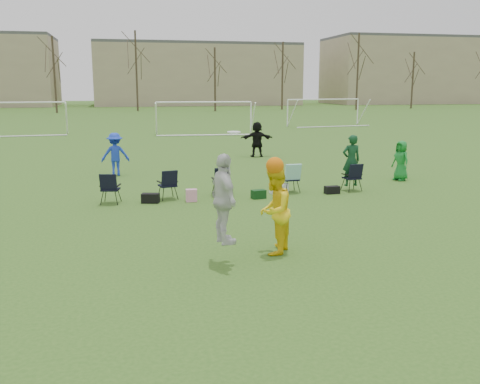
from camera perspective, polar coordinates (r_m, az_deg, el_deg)
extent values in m
plane|color=#2F561B|center=(9.93, 0.43, -10.11)|extent=(260.00, 260.00, 0.00)
imported|color=#1A39C7|center=(22.48, -13.17, 3.94)|extent=(1.16, 0.71, 1.75)
imported|color=#157A29|center=(21.69, 16.78, 3.23)|extent=(0.69, 0.87, 1.54)
imported|color=black|center=(27.82, 1.83, 5.66)|extent=(1.73, 0.72, 1.81)
imported|color=silver|center=(10.80, -1.73, -0.77)|extent=(0.65, 1.15, 1.86)
imported|color=yellow|center=(11.62, 3.69, -2.02)|extent=(1.10, 1.17, 1.91)
sphere|color=orange|center=(11.44, 3.75, 2.80)|extent=(0.38, 0.38, 0.38)
cylinder|color=white|center=(10.64, -0.65, 6.40)|extent=(0.27, 0.27, 0.04)
imported|color=#103B1F|center=(19.16, 11.79, 3.32)|extent=(0.66, 0.44, 1.80)
cube|color=black|center=(17.04, -9.52, -0.65)|extent=(0.61, 0.42, 0.30)
cube|color=pink|center=(17.04, -5.20, -0.36)|extent=(0.36, 0.24, 0.40)
cube|color=#0F3813|center=(17.48, 1.99, -0.23)|extent=(0.49, 0.35, 0.28)
cube|color=silver|center=(18.30, 3.89, 0.33)|extent=(0.45, 0.35, 0.32)
cylinder|color=white|center=(18.53, 4.83, 0.43)|extent=(0.26, 0.26, 0.30)
cube|color=black|center=(18.52, 9.79, 0.23)|extent=(0.51, 0.28, 0.26)
cube|color=black|center=(17.17, -13.65, 0.40)|extent=(0.72, 0.72, 0.96)
cube|color=black|center=(17.49, -7.74, 0.81)|extent=(0.72, 0.72, 0.96)
cube|color=black|center=(17.92, -2.04, 1.16)|extent=(0.60, 0.60, 0.96)
cube|color=black|center=(18.54, 5.39, 1.46)|extent=(0.64, 0.64, 0.96)
cube|color=black|center=(19.15, 11.84, 1.58)|extent=(0.68, 0.68, 0.96)
cylinder|color=white|center=(43.63, -18.02, 7.53)|extent=(0.12, 0.12, 2.40)
cylinder|color=white|center=(43.78, -22.94, 8.78)|extent=(7.28, 0.76, 0.12)
cylinder|color=white|center=(41.42, -8.93, 7.77)|extent=(0.12, 0.12, 2.40)
cylinder|color=white|center=(41.97, 1.18, 7.95)|extent=(0.12, 0.12, 2.40)
cylinder|color=white|center=(41.48, -3.87, 9.54)|extent=(7.29, 0.63, 0.12)
cylinder|color=white|center=(48.76, 5.09, 8.37)|extent=(0.12, 0.12, 2.40)
cylinder|color=white|center=(52.28, 12.43, 8.34)|extent=(0.12, 0.12, 2.40)
cylinder|color=white|center=(50.38, 8.93, 9.73)|extent=(7.25, 1.13, 0.12)
cylinder|color=#382B21|center=(78.06, -19.18, 11.73)|extent=(0.28, 0.28, 10.20)
cylinder|color=#382B21|center=(80.58, -10.99, 12.53)|extent=(0.28, 0.28, 11.40)
cylinder|color=#382B21|center=(78.62, -2.69, 11.88)|extent=(0.28, 0.28, 9.00)
cylinder|color=#382B21|center=(84.05, 4.55, 12.23)|extent=(0.28, 0.28, 10.20)
cylinder|color=#382B21|center=(85.10, 12.44, 12.40)|extent=(0.28, 0.28, 11.40)
cylinder|color=#382B21|center=(92.75, 17.94, 11.26)|extent=(0.28, 0.28, 9.00)
cube|color=tan|center=(105.98, -4.67, 12.23)|extent=(38.00, 16.00, 11.00)
cube|color=tan|center=(119.54, 16.71, 12.17)|extent=(30.00, 16.00, 13.00)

